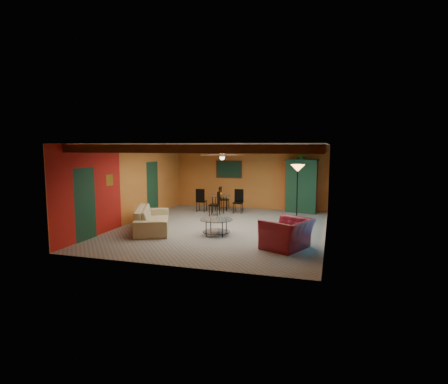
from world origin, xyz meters
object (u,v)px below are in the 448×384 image
(floor_lamp, at_px, (297,198))
(coffee_table, at_px, (216,227))
(armoire, at_px, (301,187))
(armchair, at_px, (287,234))
(sofa, at_px, (152,219))
(dining_table, at_px, (220,201))
(vase, at_px, (220,186))
(potted_plant, at_px, (302,154))

(floor_lamp, bearing_deg, coffee_table, -148.83)
(armoire, xyz_separation_m, floor_lamp, (0.15, -3.37, 0.01))
(armchair, relative_size, armoire, 0.58)
(sofa, distance_m, armchair, 4.44)
(armoire, bearing_deg, sofa, -123.69)
(sofa, distance_m, floor_lamp, 4.60)
(armchair, xyz_separation_m, dining_table, (-3.24, 4.52, 0.09))
(sofa, xyz_separation_m, vase, (1.11, 3.59, 0.69))
(dining_table, height_order, floor_lamp, floor_lamp)
(armchair, height_order, vase, vase)
(armoire, bearing_deg, armchair, -80.12)
(sofa, xyz_separation_m, armoire, (4.22, 4.63, 0.67))
(coffee_table, bearing_deg, armchair, -21.17)
(floor_lamp, bearing_deg, potted_plant, 92.47)
(potted_plant, bearing_deg, dining_table, -161.57)
(dining_table, bearing_deg, vase, 0.00)
(floor_lamp, bearing_deg, dining_table, 144.48)
(vase, bearing_deg, coffee_table, -74.14)
(armchair, bearing_deg, vase, -120.07)
(sofa, distance_m, dining_table, 3.76)
(sofa, bearing_deg, armchair, -126.17)
(armchair, relative_size, vase, 6.24)
(dining_table, height_order, vase, vase)
(coffee_table, xyz_separation_m, armoire, (2.08, 4.71, 0.78))
(coffee_table, height_order, potted_plant, potted_plant)
(floor_lamp, bearing_deg, armchair, -90.75)
(coffee_table, height_order, armoire, armoire)
(armoire, bearing_deg, dining_table, -152.89)
(armoire, xyz_separation_m, vase, (-3.12, -1.04, 0.02))
(coffee_table, relative_size, floor_lamp, 0.47)
(armoire, bearing_deg, potted_plant, 0.00)
(coffee_table, distance_m, vase, 3.90)
(armchair, xyz_separation_m, potted_plant, (-0.12, 5.56, 1.93))
(dining_table, distance_m, vase, 0.57)
(floor_lamp, distance_m, vase, 4.01)
(floor_lamp, relative_size, vase, 10.91)
(sofa, bearing_deg, floor_lamp, -97.97)
(floor_lamp, xyz_separation_m, vase, (-3.26, 2.33, 0.00))
(sofa, relative_size, armchair, 2.08)
(sofa, relative_size, dining_table, 1.35)
(armchair, bearing_deg, sofa, -77.73)
(floor_lamp, height_order, potted_plant, potted_plant)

